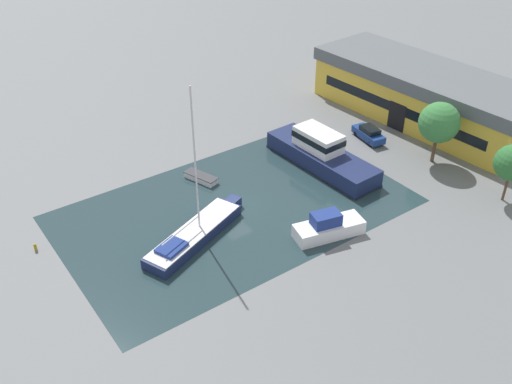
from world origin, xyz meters
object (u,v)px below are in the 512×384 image
(parked_car, at_px, (369,134))
(sailboat_moored, at_px, (195,233))
(quay_tree_near_building, at_px, (439,123))
(motor_cruiser, at_px, (321,154))
(warehouse_building, at_px, (424,94))
(small_dinghy, at_px, (201,177))
(cabin_boat, at_px, (328,227))

(parked_car, distance_m, sailboat_moored, 26.25)
(quay_tree_near_building, distance_m, motor_cruiser, 12.79)
(warehouse_building, relative_size, small_dinghy, 7.37)
(sailboat_moored, relative_size, motor_cruiser, 1.03)
(parked_car, xyz_separation_m, motor_cruiser, (1.10, -8.36, 0.59))
(motor_cruiser, bearing_deg, sailboat_moored, -171.99)
(quay_tree_near_building, xyz_separation_m, parked_car, (-7.56, -2.19, -3.84))
(warehouse_building, height_order, quay_tree_near_building, quay_tree_near_building)
(quay_tree_near_building, height_order, small_dinghy, quay_tree_near_building)
(warehouse_building, relative_size, parked_car, 6.28)
(quay_tree_near_building, height_order, cabin_boat, quay_tree_near_building)
(quay_tree_near_building, height_order, parked_car, quay_tree_near_building)
(warehouse_building, xyz_separation_m, motor_cruiser, (1.45, -17.79, -1.79))
(parked_car, xyz_separation_m, small_dinghy, (-3.83, -20.37, -0.51))
(parked_car, bearing_deg, warehouse_building, 11.68)
(parked_car, height_order, cabin_boat, cabin_boat)
(small_dinghy, bearing_deg, motor_cruiser, -40.73)
(small_dinghy, relative_size, cabin_boat, 0.59)
(cabin_boat, bearing_deg, sailboat_moored, -109.18)
(parked_car, relative_size, small_dinghy, 1.17)
(warehouse_building, bearing_deg, sailboat_moored, -86.15)
(quay_tree_near_building, relative_size, motor_cruiser, 0.49)
(small_dinghy, height_order, cabin_boat, cabin_boat)
(sailboat_moored, distance_m, motor_cruiser, 17.84)
(sailboat_moored, xyz_separation_m, cabin_boat, (6.47, 10.01, 0.26))
(sailboat_moored, height_order, small_dinghy, sailboat_moored)
(warehouse_building, height_order, motor_cruiser, warehouse_building)
(quay_tree_near_building, bearing_deg, parked_car, -163.86)
(cabin_boat, bearing_deg, motor_cruiser, 155.86)
(quay_tree_near_building, relative_size, small_dinghy, 1.74)
(quay_tree_near_building, distance_m, parked_car, 8.76)
(quay_tree_near_building, height_order, motor_cruiser, quay_tree_near_building)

